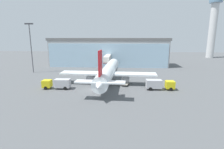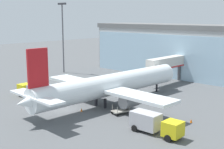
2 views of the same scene
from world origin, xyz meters
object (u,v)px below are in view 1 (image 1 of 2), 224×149
Objects in this scene: jet_bridge at (108,59)px; safety_cone_nose at (105,88)px; airplane at (108,72)px; apron_light_mast at (31,44)px; safety_cone_wingtip at (159,82)px; control_tower at (213,23)px; baggage_cart at (125,84)px; fuel_truck at (159,84)px; catering_truck at (57,83)px.

safety_cone_nose is (2.24, -27.47, -4.45)m from jet_bridge.
jet_bridge is 0.38× the size of airplane.
apron_light_mast is 33.88× the size of safety_cone_wingtip.
apron_light_mast is 33.88× the size of safety_cone_nose.
control_tower is 71.27× the size of safety_cone_wingtip.
safety_cone_nose is (-5.47, -3.49, -0.23)m from baggage_cart.
safety_cone_nose is (-14.29, -0.38, -1.19)m from fuel_truck.
jet_bridge is at bearing -112.63° from catering_truck.
control_tower is at bearing 32.17° from apron_light_mast.
safety_cone_wingtip is (17.77, -19.79, -4.45)m from jet_bridge.
fuel_truck is 13.41× the size of safety_cone_wingtip.
safety_cone_wingtip is (15.53, 7.68, 0.00)m from safety_cone_nose.
control_tower is at bearing -39.20° from airplane.
control_tower is 108.91m from apron_light_mast.
control_tower is 2.10× the size of apron_light_mast.
apron_light_mast is at bearing -100.89° from baggage_cart.
jet_bridge is 30.17m from apron_light_mast.
catering_truck is (-10.40, -28.55, -3.25)m from jet_bridge.
apron_light_mast reaches higher than airplane.
catering_truck is 13.44× the size of safety_cone_wingtip.
baggage_cart is 5.62× the size of safety_cone_nose.
safety_cone_wingtip is (46.17, -11.82, -10.79)m from apron_light_mast.
airplane is at bearing -174.40° from jet_bridge.
airplane is 6.79m from safety_cone_nose.
safety_cone_wingtip is at bearing 125.67° from baggage_cart.
safety_cone_nose is at bearing 179.36° from fuel_truck.
baggage_cart is at bearing -114.75° from airplane.
safety_cone_nose is at bearing -128.34° from control_tower.
fuel_truck is 9.40m from baggage_cart.
catering_truck is 13.44× the size of safety_cone_nose.
baggage_cart is (-55.56, -73.68, -22.07)m from control_tower.
jet_bridge is 82.41m from control_tower.
fuel_truck is at bearing -110.66° from airplane.
jet_bridge is at bearing -149.16° from baggage_cart.
safety_cone_nose is 1.00× the size of safety_cone_wingtip.
safety_cone_wingtip is at bearing -165.32° from catering_truck.
apron_light_mast is at bearing 154.79° from fuel_truck.
control_tower is 92.34m from fuel_truck.
airplane is at bearing -173.72° from safety_cone_wingtip.
control_tower is 109.53m from catering_truck.
catering_truck is 2.39× the size of baggage_cart.
fuel_truck is (13.98, -5.63, -1.95)m from airplane.
safety_cone_nose is 17.33m from safety_cone_wingtip.
apron_light_mast is at bearing 67.71° from airplane.
fuel_truck is at bearing 1.52° from safety_cone_nose.
catering_truck is at bearing -175.11° from safety_cone_nose.
jet_bridge reaches higher than safety_cone_wingtip.
airplane is 14.89m from catering_truck.
airplane is at bearing -130.47° from control_tower.
airplane reaches higher than baggage_cart.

